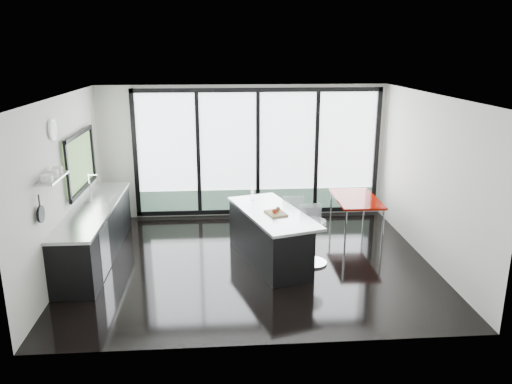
{
  "coord_description": "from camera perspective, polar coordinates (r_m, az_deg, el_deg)",
  "views": [
    {
      "loc": [
        -0.51,
        -7.85,
        3.51
      ],
      "look_at": [
        0.1,
        0.3,
        1.15
      ],
      "focal_mm": 35.0,
      "sensor_mm": 36.0,
      "label": 1
    }
  ],
  "objects": [
    {
      "name": "wall_front",
      "position": [
        5.77,
        1.1,
        -5.34
      ],
      "size": [
        6.0,
        0.0,
        2.8
      ],
      "primitive_type": "cube",
      "color": "beige",
      "rests_on": "ground"
    },
    {
      "name": "wall_right",
      "position": [
        8.85,
        19.23,
        1.41
      ],
      "size": [
        0.0,
        5.0,
        2.8
      ],
      "primitive_type": "cube",
      "color": "beige",
      "rests_on": "ground"
    },
    {
      "name": "wall_left",
      "position": [
        8.71,
        -20.62,
        2.13
      ],
      "size": [
        0.26,
        5.0,
        2.8
      ],
      "color": "beige",
      "rests_on": "ground"
    },
    {
      "name": "bar_stool_far",
      "position": [
        8.82,
        4.27,
        -4.67
      ],
      "size": [
        0.53,
        0.53,
        0.78
      ],
      "primitive_type": "cylinder",
      "rotation": [
        0.0,
        0.0,
        -0.09
      ],
      "color": "silver",
      "rests_on": "floor"
    },
    {
      "name": "wall_back",
      "position": [
        10.58,
        0.05,
        3.9
      ],
      "size": [
        6.0,
        0.09,
        2.8
      ],
      "color": "beige",
      "rests_on": "ground"
    },
    {
      "name": "ceiling",
      "position": [
        7.9,
        -0.57,
        10.95
      ],
      "size": [
        6.0,
        5.0,
        0.0
      ],
      "primitive_type": "cube",
      "color": "white",
      "rests_on": "wall_back"
    },
    {
      "name": "bar_stool_near",
      "position": [
        8.44,
        6.53,
        -5.71
      ],
      "size": [
        0.56,
        0.56,
        0.77
      ],
      "primitive_type": "cylinder",
      "rotation": [
        0.0,
        0.0,
        0.16
      ],
      "color": "silver",
      "rests_on": "floor"
    },
    {
      "name": "island",
      "position": [
        8.52,
        1.45,
        -5.01
      ],
      "size": [
        1.47,
        2.3,
        1.13
      ],
      "color": "black",
      "rests_on": "floor"
    },
    {
      "name": "red_table",
      "position": [
        9.9,
        11.29,
        -2.7
      ],
      "size": [
        0.81,
        1.4,
        0.74
      ],
      "primitive_type": "cube",
      "rotation": [
        0.0,
        0.0,
        -0.01
      ],
      "color": "#7A0C02",
      "rests_on": "floor"
    },
    {
      "name": "counter_cabinets",
      "position": [
        9.05,
        -17.89,
        -4.37
      ],
      "size": [
        0.69,
        3.24,
        1.36
      ],
      "color": "black",
      "rests_on": "floor"
    },
    {
      "name": "floor",
      "position": [
        8.61,
        -0.52,
        -7.94
      ],
      "size": [
        6.0,
        5.0,
        0.0
      ],
      "primitive_type": "cube",
      "color": "black",
      "rests_on": "ground"
    }
  ]
}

